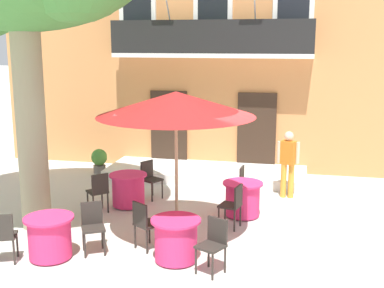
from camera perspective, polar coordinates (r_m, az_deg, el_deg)
The scene contains 18 objects.
ground_plane at distance 10.08m, azimuth 0.65°, elevation -10.06°, with size 120.00×120.00×0.00m, color beige.
building_facade at distance 16.35m, azimuth 3.64°, elevation 11.73°, with size 13.00×5.09×7.50m.
entrance_step_platform at distance 13.95m, azimuth 1.61°, elevation -3.30°, with size 5.49×1.85×0.25m, color silver.
cafe_table_near_tree at distance 8.72m, azimuth -1.85°, elevation -10.86°, with size 0.86×0.86×0.76m.
cafe_chair_near_tree_0 at distance 9.16m, azimuth -5.44°, elevation -8.87°, with size 0.55×0.55×0.91m.
cafe_chair_near_tree_1 at distance 8.29m, azimuth 2.47°, elevation -11.09°, with size 0.54×0.54×0.91m.
cafe_table_middle at distance 9.16m, azimuth -15.95°, elevation -10.19°, with size 0.86×0.86×0.76m.
cafe_chair_middle_0 at distance 9.15m, azimuth -20.78°, elevation -9.61°, with size 0.52×0.52×0.91m.
cafe_chair_middle_1 at distance 9.21m, azimuth -11.28°, elevation -8.93°, with size 0.54×0.54×0.91m.
cafe_table_front at distance 10.89m, azimuth 5.80°, elevation -6.25°, with size 0.86×0.86×0.76m.
cafe_chair_front_0 at distance 11.57m, azimuth 6.20°, elevation -4.47°, with size 0.43×0.43×0.91m.
cafe_chair_front_1 at distance 10.15m, azimuth 4.76°, elevation -6.76°, with size 0.48×0.48×0.91m.
cafe_table_far_side at distance 11.57m, azimuth -7.29°, elevation -5.19°, with size 0.86×0.86×0.76m.
cafe_chair_far_side_0 at distance 12.07m, azimuth -4.83°, elevation -3.75°, with size 0.55×0.55×0.91m.
cafe_chair_far_side_1 at distance 11.18m, azimuth -10.63°, elevation -5.17°, with size 0.57×0.57×0.91m.
cafe_umbrella at distance 9.02m, azimuth -1.84°, elevation 4.52°, with size 2.90×2.90×2.85m.
ground_planter_left at distance 14.60m, azimuth -10.56°, elevation -1.77°, with size 0.45×0.45×0.70m.
pedestrian_by_tree at distance 12.19m, azimuth 10.92°, elevation -1.87°, with size 0.53×0.33×1.63m.
Camera 1 is at (1.90, -9.17, 3.74)m, focal length 46.65 mm.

